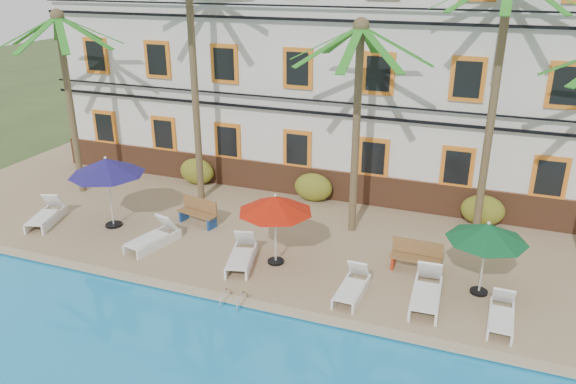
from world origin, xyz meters
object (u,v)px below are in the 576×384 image
at_px(bench_left, 199,211).
at_px(umbrella_red, 275,205).
at_px(lounger_b, 154,237).
at_px(lounger_d, 352,286).
at_px(palm_c, 358,98).
at_px(bench_right, 416,256).
at_px(palm_a, 66,77).
at_px(umbrella_green, 487,233).
at_px(lounger_a, 46,215).
at_px(lounger_c, 242,255).
at_px(umbrella_blue, 106,167).
at_px(pool_ladder, 234,303).
at_px(palm_d, 498,70).
at_px(palm_b, 192,52).
at_px(lounger_e, 427,292).
at_px(lounger_f, 501,315).

bearing_deg(bench_left, umbrella_red, -24.85).
xyz_separation_m(lounger_b, lounger_d, (6.82, -0.62, -0.02)).
xyz_separation_m(palm_c, bench_right, (2.50, -2.03, -4.15)).
relative_size(palm_a, umbrella_green, 3.22).
bearing_deg(lounger_d, umbrella_red, 160.19).
height_order(palm_a, lounger_a, palm_a).
bearing_deg(palm_c, lounger_c, -125.80).
distance_m(umbrella_blue, bench_left, 3.46).
bearing_deg(palm_a, pool_ladder, -29.33).
bearing_deg(palm_d, palm_c, -160.48).
relative_size(palm_c, palm_d, 0.82).
bearing_deg(palm_b, lounger_e, -25.14).
xyz_separation_m(palm_c, lounger_d, (1.07, -4.04, -4.34)).
distance_m(palm_a, pool_ladder, 11.69).
relative_size(lounger_e, lounger_f, 1.22).
relative_size(palm_b, umbrella_green, 4.03).
height_order(lounger_c, lounger_e, lounger_e).
bearing_deg(lounger_b, umbrella_red, 4.73).
bearing_deg(lounger_d, palm_b, 147.20).
bearing_deg(lounger_c, umbrella_red, 25.24).
xyz_separation_m(umbrella_blue, lounger_a, (-2.39, -0.60, -1.90)).
distance_m(palm_b, bench_left, 5.69).
bearing_deg(umbrella_red, umbrella_green, 3.82).
relative_size(umbrella_red, umbrella_green, 1.04).
xyz_separation_m(palm_d, umbrella_red, (-5.63, -4.51, -3.56)).
xyz_separation_m(palm_a, umbrella_blue, (3.27, -2.34, -2.42)).
bearing_deg(bench_left, bench_right, -4.55).
height_order(palm_a, lounger_e, palm_a).
height_order(umbrella_red, lounger_e, umbrella_red).
bearing_deg(palm_c, umbrella_red, -117.45).
height_order(lounger_b, lounger_d, lounger_b).
bearing_deg(umbrella_green, lounger_d, -157.58).
distance_m(palm_d, lounger_e, 7.35).
bearing_deg(umbrella_green, palm_d, 94.55).
relative_size(palm_a, umbrella_red, 3.10).
xyz_separation_m(lounger_d, pool_ladder, (-2.89, -1.53, -0.27)).
bearing_deg(umbrella_red, lounger_c, -154.76).
xyz_separation_m(palm_a, lounger_c, (8.65, -3.21, -4.32)).
distance_m(umbrella_red, lounger_d, 3.29).
xyz_separation_m(lounger_a, lounger_f, (15.27, -0.77, -0.03)).
height_order(palm_d, bench_right, palm_d).
bearing_deg(umbrella_red, lounger_b, -175.27).
bearing_deg(lounger_d, umbrella_blue, 171.21).
height_order(palm_b, pool_ladder, palm_b).
xyz_separation_m(palm_b, lounger_c, (3.72, -4.21, -5.35)).
bearing_deg(umbrella_green, umbrella_red, -176.18).
bearing_deg(bench_left, lounger_d, -22.74).
relative_size(palm_c, lounger_a, 3.47).
distance_m(palm_d, lounger_f, 7.62).
distance_m(lounger_d, pool_ladder, 3.28).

